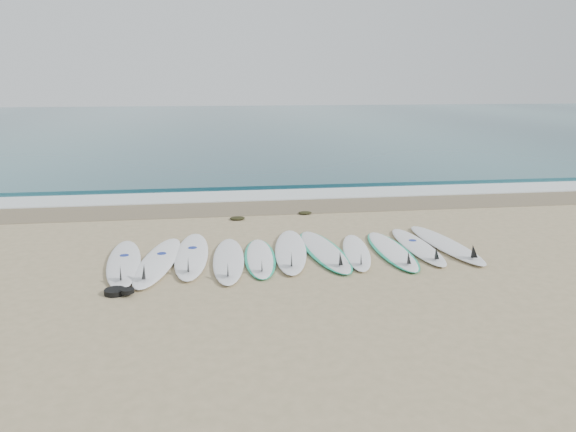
{
  "coord_description": "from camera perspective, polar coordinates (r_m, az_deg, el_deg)",
  "views": [
    {
      "loc": [
        -1.53,
        -9.77,
        3.17
      ],
      "look_at": [
        0.12,
        1.46,
        0.4
      ],
      "focal_mm": 35.0,
      "sensor_mm": 36.0,
      "label": 1
    }
  ],
  "objects": [
    {
      "name": "surfboard_7",
      "position": [
        10.51,
        6.99,
        -3.65
      ],
      "size": [
        0.86,
        2.36,
        0.3
      ],
      "rotation": [
        0.0,
        0.0,
        -0.17
      ],
      "color": "white",
      "rests_on": "ground"
    },
    {
      "name": "seaweed_near",
      "position": [
        13.07,
        -5.16,
        -0.23
      ],
      "size": [
        0.36,
        0.28,
        0.07
      ],
      "primitive_type": "ellipsoid",
      "color": "black",
      "rests_on": "ground"
    },
    {
      "name": "surfboard_4",
      "position": [
        10.15,
        -2.87,
        -4.25
      ],
      "size": [
        0.7,
        2.38,
        0.3
      ],
      "rotation": [
        0.0,
        0.0,
        -0.06
      ],
      "color": "white",
      "rests_on": "ground"
    },
    {
      "name": "surfboard_5",
      "position": [
        10.47,
        0.27,
        -3.56
      ],
      "size": [
        0.96,
        2.89,
        0.36
      ],
      "rotation": [
        0.0,
        0.0,
        -0.13
      ],
      "color": "white",
      "rests_on": "ground"
    },
    {
      "name": "surfboard_2",
      "position": [
        10.36,
        -9.77,
        -3.95
      ],
      "size": [
        0.69,
        2.88,
        0.37
      ],
      "rotation": [
        0.0,
        0.0,
        -0.03
      ],
      "color": "white",
      "rests_on": "ground"
    },
    {
      "name": "surfboard_10",
      "position": [
        11.29,
        15.84,
        -2.8
      ],
      "size": [
        0.8,
        2.82,
        0.36
      ],
      "rotation": [
        0.0,
        0.0,
        0.08
      ],
      "color": "white",
      "rests_on": "ground"
    },
    {
      "name": "surfboard_0",
      "position": [
        10.2,
        -16.35,
        -4.61
      ],
      "size": [
        0.82,
        2.81,
        0.35
      ],
      "rotation": [
        0.0,
        0.0,
        0.09
      ],
      "color": "white",
      "rests_on": "ground"
    },
    {
      "name": "surfboard_3",
      "position": [
        10.01,
        -6.06,
        -4.48
      ],
      "size": [
        0.69,
        2.69,
        0.34
      ],
      "rotation": [
        0.0,
        0.0,
        -0.05
      ],
      "color": "white",
      "rests_on": "ground"
    },
    {
      "name": "foam_band",
      "position": [
        15.67,
        -2.58,
        2.11
      ],
      "size": [
        120.0,
        1.4,
        0.04
      ],
      "primitive_type": "cube",
      "color": "silver",
      "rests_on": "ground"
    },
    {
      "name": "surfboard_6",
      "position": [
        10.53,
        3.74,
        -3.55
      ],
      "size": [
        0.86,
        2.8,
        0.35
      ],
      "rotation": [
        0.0,
        0.0,
        0.07
      ],
      "color": "silver",
      "rests_on": "ground"
    },
    {
      "name": "leash_coil",
      "position": [
        8.94,
        -16.91,
        -7.36
      ],
      "size": [
        0.46,
        0.36,
        0.11
      ],
      "color": "black",
      "rests_on": "ground"
    },
    {
      "name": "seaweed_far",
      "position": [
        13.56,
        1.74,
        0.33
      ],
      "size": [
        0.33,
        0.26,
        0.06
      ],
      "primitive_type": "ellipsoid",
      "color": "black",
      "rests_on": "ground"
    },
    {
      "name": "wave_crest",
      "position": [
        17.13,
        -3.09,
        3.2
      ],
      "size": [
        120.0,
        1.0,
        0.1
      ],
      "primitive_type": "cube",
      "color": "#21545F",
      "rests_on": "ground"
    },
    {
      "name": "surfboard_8",
      "position": [
        10.71,
        10.55,
        -3.47
      ],
      "size": [
        0.66,
        2.57,
        0.33
      ],
      "rotation": [
        0.0,
        0.0,
        -0.02
      ],
      "color": "white",
      "rests_on": "ground"
    },
    {
      "name": "ground",
      "position": [
        10.39,
        0.53,
        -4.06
      ],
      "size": [
        120.0,
        120.0,
        0.0
      ],
      "primitive_type": "plane",
      "color": "tan"
    },
    {
      "name": "wet_sand_band",
      "position": [
        14.31,
        -2.01,
        0.93
      ],
      "size": [
        120.0,
        1.8,
        0.01
      ],
      "primitive_type": "cube",
      "color": "#70614A",
      "rests_on": "ground"
    },
    {
      "name": "surfboard_9",
      "position": [
        11.04,
        13.11,
        -3.04
      ],
      "size": [
        0.56,
        2.57,
        0.33
      ],
      "rotation": [
        0.0,
        0.0,
        -0.01
      ],
      "color": "white",
      "rests_on": "ground"
    },
    {
      "name": "ocean",
      "position": [
        42.42,
        -6.36,
        9.38
      ],
      "size": [
        120.0,
        55.0,
        0.03
      ],
      "primitive_type": "cube",
      "color": "#21545F",
      "rests_on": "ground"
    },
    {
      "name": "surfboard_1",
      "position": [
        10.13,
        -13.11,
        -4.52
      ],
      "size": [
        0.98,
        2.91,
        0.37
      ],
      "rotation": [
        0.0,
        0.0,
        -0.14
      ],
      "color": "white",
      "rests_on": "ground"
    }
  ]
}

